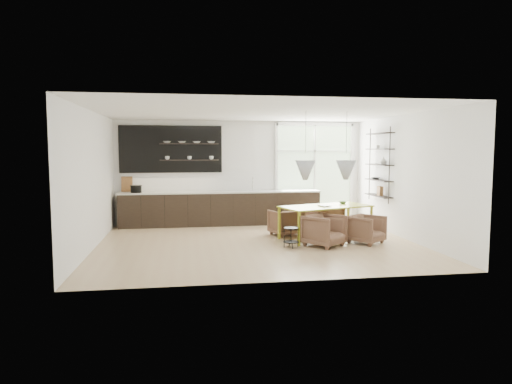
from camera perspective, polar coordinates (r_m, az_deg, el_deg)
name	(u,v)px	position (r m, az deg, el deg)	size (l,w,h in m)	color
room	(274,175)	(11.22, 2.24, 2.12)	(7.02, 6.01, 2.91)	tan
kitchen_run	(217,203)	(12.70, -4.85, -1.43)	(5.54, 0.69, 2.75)	black
right_shelving	(379,167)	(12.13, 15.18, 3.07)	(0.26, 1.22, 1.90)	black
dining_table	(326,208)	(10.82, 8.71, -1.99)	(2.32, 1.58, 0.77)	#ADB224
armchair_back_left	(286,222)	(11.16, 3.73, -3.81)	(0.68, 0.70, 0.64)	brown
armchair_back_right	(324,218)	(11.76, 8.54, -3.22)	(0.75, 0.78, 0.71)	brown
armchair_front_left	(324,230)	(10.00, 8.54, -4.77)	(0.74, 0.76, 0.69)	brown
armchair_front_right	(366,229)	(10.48, 13.62, -4.56)	(0.67, 0.69, 0.63)	brown
wire_stool	(291,235)	(9.80, 4.41, -5.35)	(0.34, 0.34, 0.43)	black
table_book	(320,206)	(10.65, 8.05, -1.73)	(0.22, 0.29, 0.03)	white
table_bowl	(343,203)	(11.27, 10.79, -1.32)	(0.18, 0.18, 0.06)	#527449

